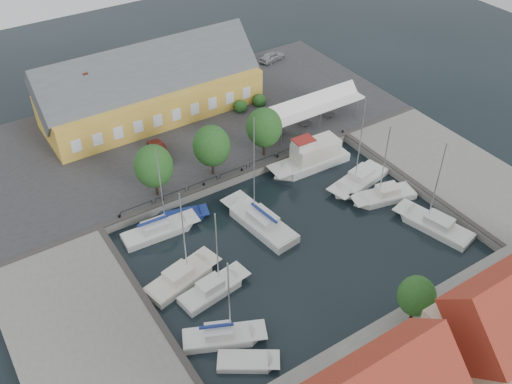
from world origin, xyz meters
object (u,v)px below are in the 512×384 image
east_boat_a (359,181)px  launch_nw (185,216)px  car_silver (272,56)px  west_boat_d (222,338)px  center_sailboat (260,223)px  east_boat_b (384,197)px  warehouse (146,90)px  car_red (159,151)px  east_boat_c (434,226)px  west_boat_b (182,278)px  west_boat_c (213,290)px  launch_sw (247,363)px  tent_canopy (313,106)px  west_boat_a (159,231)px  trawler (312,159)px

east_boat_a → launch_nw: bearing=164.3°
car_silver → east_boat_a: 30.92m
launch_nw → west_boat_d: bearing=-106.1°
center_sailboat → east_boat_b: 14.53m
car_silver → east_boat_b: bearing=154.6°
warehouse → car_red: warehouse is taller
east_boat_c → launch_nw: east_boat_c is taller
west_boat_b → west_boat_c: west_boat_b is taller
warehouse → east_boat_c: (16.06, -35.98, -4.17)m
west_boat_d → launch_sw: (0.54, -3.12, -0.18)m
west_boat_d → east_boat_c: bearing=0.5°
warehouse → west_boat_d: (-9.75, -36.21, -4.16)m
car_red → west_boat_b: 19.63m
east_boat_a → launch_sw: (-23.73, -13.55, -0.17)m
car_red → tent_canopy: bearing=-9.7°
west_boat_a → west_boat_d: 15.14m
east_boat_a → west_boat_d: (-24.27, -10.43, 0.01)m
trawler → launch_sw: bearing=-137.7°
warehouse → launch_nw: bearing=-104.2°
east_boat_b → west_boat_c: size_ratio=1.05×
car_red → west_boat_a: (-5.54, -11.33, -1.47)m
west_boat_d → launch_nw: west_boat_d is taller
car_silver → east_boat_b: size_ratio=0.43×
west_boat_a → launch_nw: size_ratio=2.08×
west_boat_c → west_boat_b: bearing=121.9°
east_boat_b → west_boat_d: east_boat_b is taller
east_boat_b → east_boat_c: bearing=-80.4°
west_boat_b → launch_sw: west_boat_b is taller
tent_canopy → launch_nw: 22.95m
launch_nw → east_boat_a: bearing=-15.7°
tent_canopy → car_silver: size_ratio=3.18×
east_boat_b → west_boat_b: bearing=177.0°
launch_nw → center_sailboat: bearing=-42.3°
warehouse → trawler: (11.93, -20.11, -3.41)m
warehouse → car_silver: 23.03m
east_boat_b → east_boat_c: size_ratio=0.94×
east_boat_c → west_boat_b: size_ratio=1.01×
warehouse → east_boat_c: 39.62m
east_boat_b → west_boat_d: 25.61m
east_boat_c → west_boat_c: east_boat_c is taller
west_boat_a → launch_sw: size_ratio=2.04×
east_boat_a → launch_nw: (-19.66, 5.51, -0.17)m
east_boat_a → east_boat_c: (1.54, -10.20, -0.00)m
west_boat_a → west_boat_c: west_boat_a is taller
west_boat_c → launch_sw: west_boat_c is taller
car_red → west_boat_a: 12.70m
car_red → warehouse: bearing=74.9°
tent_canopy → west_boat_a: size_ratio=1.28×
west_boat_d → west_boat_c: bearing=68.7°
warehouse → east_boat_a: 29.88m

